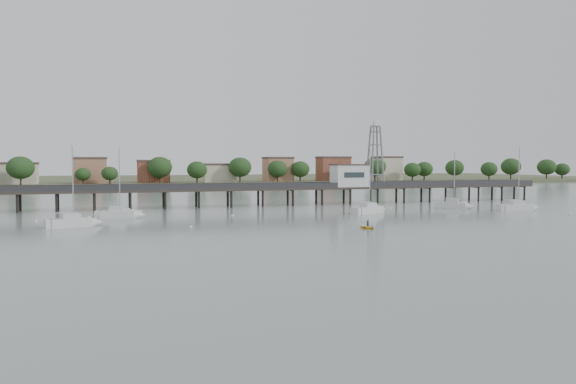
% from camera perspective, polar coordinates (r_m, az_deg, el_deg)
% --- Properties ---
extents(ground_plane, '(500.00, 500.00, 0.00)m').
position_cam_1_polar(ground_plane, '(66.91, 7.85, -5.27)').
color(ground_plane, gray).
rests_on(ground_plane, ground).
extents(pier, '(150.00, 5.00, 5.50)m').
position_cam_1_polar(pier, '(123.16, -4.38, 0.29)').
color(pier, '#2D2823').
rests_on(pier, ground).
extents(pier_building, '(8.40, 5.40, 5.30)m').
position_cam_1_polar(pier_building, '(131.20, 6.29, 1.70)').
color(pier_building, silver).
rests_on(pier_building, ground).
extents(lattice_tower, '(3.20, 3.20, 15.50)m').
position_cam_1_polar(lattice_tower, '(133.98, 8.84, 3.61)').
color(lattice_tower, slate).
rests_on(lattice_tower, ground).
extents(sailboat_a, '(8.01, 4.36, 12.76)m').
position_cam_1_polar(sailboat_a, '(89.91, -20.47, -2.90)').
color(sailboat_a, silver).
rests_on(sailboat_a, ground).
extents(sailboat_e, '(7.04, 6.54, 12.39)m').
position_cam_1_polar(sailboat_e, '(122.44, 16.85, -1.32)').
color(sailboat_e, silver).
rests_on(sailboat_e, ground).
extents(sailboat_b, '(8.02, 3.45, 12.86)m').
position_cam_1_polar(sailboat_b, '(101.48, -16.26, -2.18)').
color(sailboat_b, silver).
rests_on(sailboat_b, ground).
extents(sailboat_d, '(8.31, 3.27, 13.38)m').
position_cam_1_polar(sailboat_d, '(121.72, 22.68, -1.45)').
color(sailboat_d, silver).
rests_on(sailboat_d, ground).
extents(sailboat_c, '(8.65, 5.60, 13.83)m').
position_cam_1_polar(sailboat_c, '(108.34, 8.61, -1.78)').
color(sailboat_c, silver).
rests_on(sailboat_c, ground).
extents(white_tender, '(3.88, 1.78, 1.48)m').
position_cam_1_polar(white_tender, '(105.89, -15.69, -2.06)').
color(white_tender, silver).
rests_on(white_tender, ground).
extents(yellow_dinghy, '(2.02, 0.97, 2.72)m').
position_cam_1_polar(yellow_dinghy, '(82.43, 8.11, -3.72)').
color(yellow_dinghy, yellow).
rests_on(yellow_dinghy, ground).
extents(dinghy_occupant, '(0.43, 1.08, 0.26)m').
position_cam_1_polar(dinghy_occupant, '(82.43, 8.11, -3.72)').
color(dinghy_occupant, black).
rests_on(dinghy_occupant, ground).
extents(mooring_buoys, '(91.65, 28.11, 0.39)m').
position_cam_1_polar(mooring_buoys, '(96.34, 1.79, -2.67)').
color(mooring_buoys, beige).
rests_on(mooring_buoys, ground).
extents(far_shore, '(500.00, 170.00, 10.40)m').
position_cam_1_polar(far_shore, '(300.71, -12.39, 1.28)').
color(far_shore, '#475133').
rests_on(far_shore, ground).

